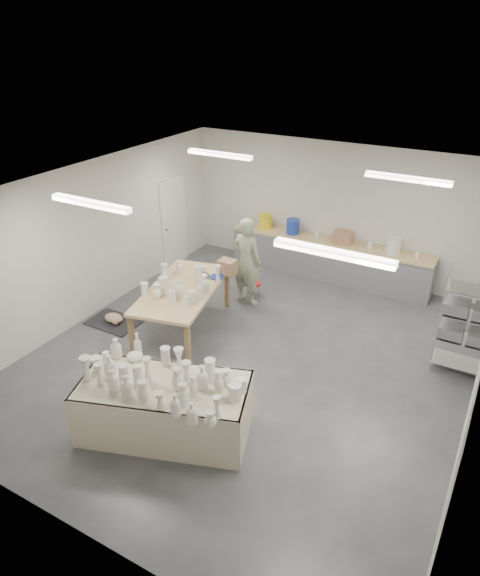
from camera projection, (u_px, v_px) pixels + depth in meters
The scene contains 9 objects.
room at pixel (249, 246), 8.13m from camera, with size 8.00×8.02×3.00m.
back_counter at pixel (328, 258), 11.59m from camera, with size 4.60×0.60×1.24m.
wire_shelf at pixel (468, 323), 8.23m from camera, with size 0.88×0.48×1.80m.
drying_table at pixel (165, 406), 7.14m from camera, with size 2.57×1.85×1.19m.
work_table at pixel (186, 287), 9.42m from camera, with size 1.67×2.54×1.24m.
rug at pixel (114, 322), 10.01m from camera, with size 1.00×0.70×0.02m, color black.
cat at pixel (114, 318), 9.95m from camera, with size 0.44×0.36×0.17m.
potter at pixel (247, 261), 10.35m from camera, with size 0.67×0.44×1.84m, color #9CAA83.
red_stool at pixel (253, 284), 10.84m from camera, with size 0.38×0.38×0.34m.
Camera 1 is at (3.45, -6.55, 5.19)m, focal length 32.00 mm.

